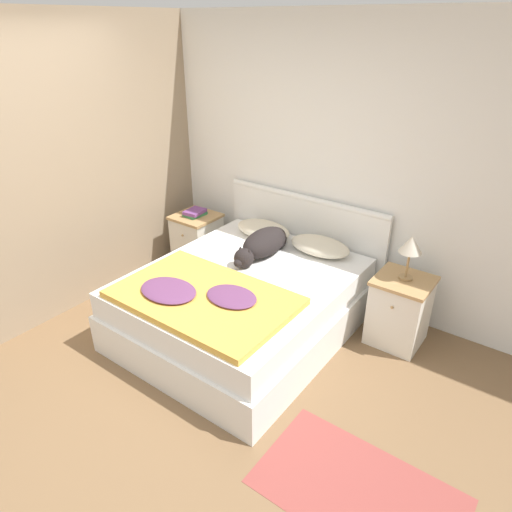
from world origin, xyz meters
The scene contains 14 objects.
ground_plane centered at (0.00, 0.00, 0.00)m, with size 16.00×16.00×0.00m, color brown.
wall_back centered at (0.00, 2.13, 1.27)m, with size 9.00×0.06×2.55m.
wall_side_left centered at (-1.42, 1.05, 1.27)m, with size 0.06×3.10×2.55m.
bed centered at (0.13, 1.07, 0.27)m, with size 1.64×1.93×0.56m.
headboard centered at (0.13, 2.06, 0.51)m, with size 1.72×0.06×0.97m.
nightstand_left centered at (-1.00, 1.73, 0.30)m, with size 0.45×0.45×0.60m.
nightstand_right centered at (1.27, 1.73, 0.30)m, with size 0.45×0.45×0.60m.
pillow_left centered at (-0.18, 1.81, 0.62)m, with size 0.57×0.34×0.14m.
pillow_right centered at (0.45, 1.81, 0.62)m, with size 0.57×0.34×0.14m.
quilt centered at (0.12, 0.59, 0.59)m, with size 1.35×0.87×0.09m.
dog centered at (0.05, 1.47, 0.66)m, with size 0.29×0.78×0.23m.
book_stack centered at (-1.01, 1.72, 0.63)m, with size 0.19×0.23×0.06m.
table_lamp centered at (1.27, 1.74, 0.89)m, with size 0.18×0.18×0.38m.
rug centered at (1.63, 0.23, 0.00)m, with size 1.17×0.71×0.00m.
Camera 1 is at (2.18, -1.52, 2.45)m, focal length 32.00 mm.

